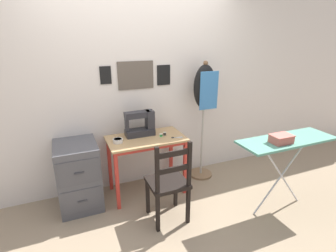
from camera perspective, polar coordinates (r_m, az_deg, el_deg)
name	(u,v)px	position (r m, az deg, el deg)	size (l,w,h in m)	color
ground_plane	(154,202)	(3.30, -2.96, -16.15)	(14.00, 14.00, 0.00)	gray
wall_back	(137,89)	(3.31, -6.84, 8.10)	(10.00, 0.07, 2.55)	silver
sewing_table	(147,146)	(3.19, -4.68, -4.46)	(0.92, 0.52, 0.74)	tan
sewing_machine	(141,124)	(3.19, -5.82, 0.42)	(0.37, 0.16, 0.33)	#28282D
fabric_bowl	(118,141)	(3.05, -10.87, -3.14)	(0.11, 0.11, 0.05)	silver
scissors	(175,137)	(3.15, 1.58, -2.51)	(0.14, 0.08, 0.01)	silver
thread_spool_near_machine	(161,135)	(3.17, -1.53, -2.03)	(0.04, 0.04, 0.04)	green
thread_spool_mid_table	(165,134)	(3.21, -0.75, -1.71)	(0.04, 0.04, 0.04)	black
wooden_chair	(168,183)	(2.79, 0.10, -12.37)	(0.40, 0.38, 0.94)	black
filing_cabinet	(79,175)	(3.21, -18.89, -10.14)	(0.46, 0.55, 0.77)	#4C4C51
dress_form	(204,95)	(3.44, 7.90, 6.68)	(0.32, 0.32, 1.61)	#846647
ironing_board	(287,143)	(3.08, 24.42, -3.41)	(1.10, 0.37, 0.87)	#518E7A
storage_box	(281,139)	(2.92, 23.43, -2.57)	(0.22, 0.16, 0.09)	#AD564C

